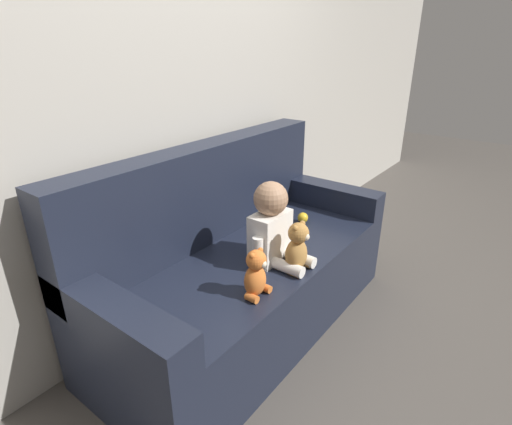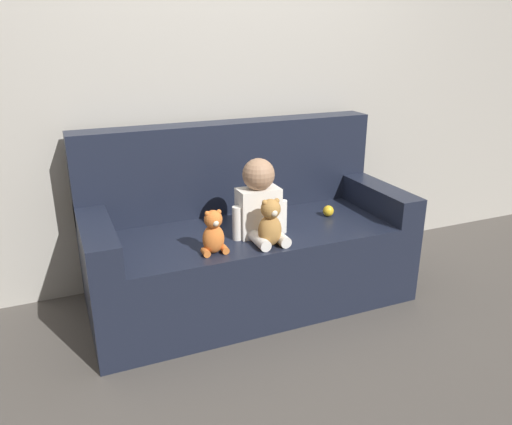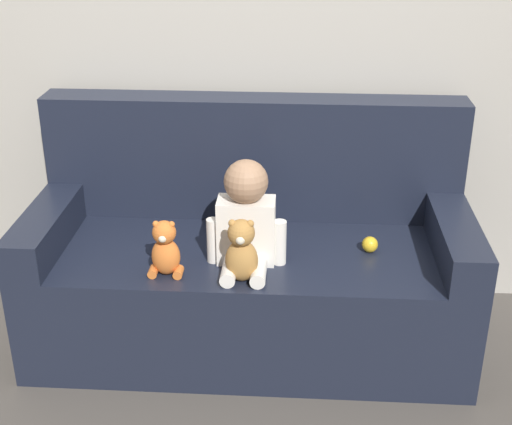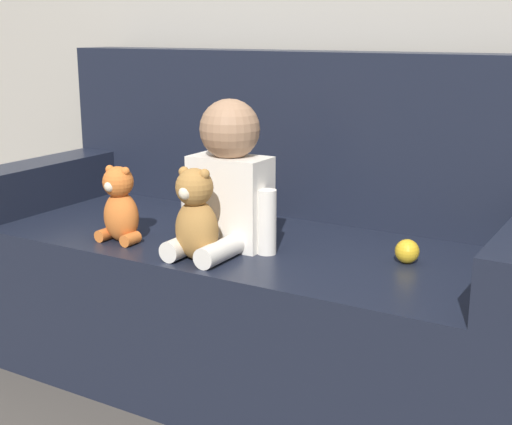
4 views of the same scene
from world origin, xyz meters
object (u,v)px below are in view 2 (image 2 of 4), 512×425
Objects in this scene: person_baby at (260,202)px; plush_toy_side at (214,233)px; couch at (245,242)px; toy_ball at (328,211)px; teddy_bear_brown at (270,224)px.

person_baby is 0.34m from plush_toy_side.
plush_toy_side is at bearing -132.02° from couch.
person_baby is 6.47× the size of toy_ball.
teddy_bear_brown is 0.58m from toy_ball.
plush_toy_side is at bearing -157.92° from person_baby.
plush_toy_side reaches higher than toy_ball.
couch reaches higher than teddy_bear_brown.
teddy_bear_brown is at bearing -152.13° from toy_ball.
couch is 27.79× the size of toy_ball.
person_baby is 0.17m from teddy_bear_brown.
toy_ball is (0.51, 0.27, -0.09)m from teddy_bear_brown.
person_baby reaches higher than toy_ball.
plush_toy_side is (-0.30, -0.34, 0.23)m from couch.
person_baby is at bearing -167.10° from toy_ball.
person_baby is 1.86× the size of plush_toy_side.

